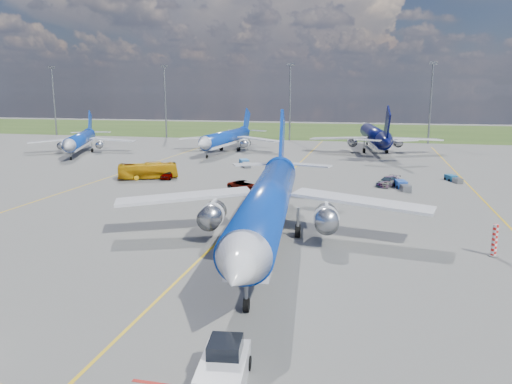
% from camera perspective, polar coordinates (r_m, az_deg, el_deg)
% --- Properties ---
extents(ground, '(400.00, 400.00, 0.00)m').
position_cam_1_polar(ground, '(44.82, -6.86, -8.03)').
color(ground, '#545452').
rests_on(ground, ground).
extents(grass_strip, '(400.00, 80.00, 0.01)m').
position_cam_1_polar(grass_strip, '(190.74, 8.83, 6.95)').
color(grass_strip, '#2D4719').
rests_on(grass_strip, ground).
extents(taxiway_lines, '(60.25, 160.00, 0.02)m').
position_cam_1_polar(taxiway_lines, '(70.45, 0.98, -0.69)').
color(taxiway_lines, gold).
rests_on(taxiway_lines, ground).
extents(floodlight_masts, '(202.20, 0.50, 22.70)m').
position_cam_1_polar(floodlight_masts, '(149.67, 11.61, 10.43)').
color(floodlight_masts, slate).
rests_on(floodlight_masts, ground).
extents(warning_post, '(0.50, 0.50, 3.00)m').
position_cam_1_polar(warning_post, '(50.71, 25.61, -5.01)').
color(warning_post, red).
rests_on(warning_post, ground).
extents(bg_jet_nw, '(38.65, 43.30, 9.34)m').
position_cam_1_polar(bg_jet_nw, '(127.41, -19.35, 4.18)').
color(bg_jet_nw, '#0B35A0').
rests_on(bg_jet_nw, ground).
extents(bg_jet_nnw, '(31.01, 39.36, 9.84)m').
position_cam_1_polar(bg_jet_nnw, '(123.44, -3.39, 4.60)').
color(bg_jet_nnw, '#0B35A0').
rests_on(bg_jet_nnw, ground).
extents(bg_jet_n, '(38.75, 47.75, 11.47)m').
position_cam_1_polar(bg_jet_n, '(127.21, 13.30, 4.51)').
color(bg_jet_n, '#070B3B').
rests_on(bg_jet_n, ground).
extents(main_airliner, '(40.20, 49.89, 12.10)m').
position_cam_1_polar(main_airliner, '(49.59, 1.33, -6.00)').
color(main_airliner, '#0B35A0').
rests_on(main_airliner, ground).
extents(pushback_tug, '(2.91, 6.43, 2.14)m').
position_cam_1_polar(pushback_tug, '(27.46, -3.70, -19.38)').
color(pushback_tug, silver).
rests_on(pushback_tug, ground).
extents(uld_container, '(1.71, 2.02, 1.47)m').
position_cam_1_polar(uld_container, '(40.55, -0.69, -8.99)').
color(uld_container, '#0B2CA4').
rests_on(uld_container, ground).
extents(apron_bus, '(10.04, 6.69, 2.81)m').
position_cam_1_polar(apron_bus, '(87.40, -12.27, 2.38)').
color(apron_bus, '#D5990C').
rests_on(apron_bus, ground).
extents(service_car_a, '(2.07, 4.52, 1.50)m').
position_cam_1_polar(service_car_a, '(87.02, -9.98, 2.00)').
color(service_car_a, '#999999').
rests_on(service_car_a, ground).
extents(service_car_b, '(5.88, 4.63, 1.48)m').
position_cam_1_polar(service_car_b, '(75.62, -1.36, 0.73)').
color(service_car_b, '#999999').
rests_on(service_car_b, ground).
extents(service_car_c, '(4.31, 5.57, 1.51)m').
position_cam_1_polar(service_car_c, '(81.88, 14.85, 1.19)').
color(service_car_c, '#999999').
rests_on(service_car_c, ground).
extents(baggage_tug_w, '(2.39, 5.32, 1.15)m').
position_cam_1_polar(baggage_tug_w, '(80.01, 16.39, 0.71)').
color(baggage_tug_w, '#1B45A5').
rests_on(baggage_tug_w, ground).
extents(baggage_tug_c, '(3.66, 5.65, 1.24)m').
position_cam_1_polar(baggage_tug_c, '(99.95, -1.26, 3.30)').
color(baggage_tug_c, '#1C60AA').
rests_on(baggage_tug_c, ground).
extents(baggage_tug_e, '(2.57, 4.43, 0.97)m').
position_cam_1_polar(baggage_tug_e, '(89.44, 21.61, 1.42)').
color(baggage_tug_e, '#175A8C').
rests_on(baggage_tug_e, ground).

